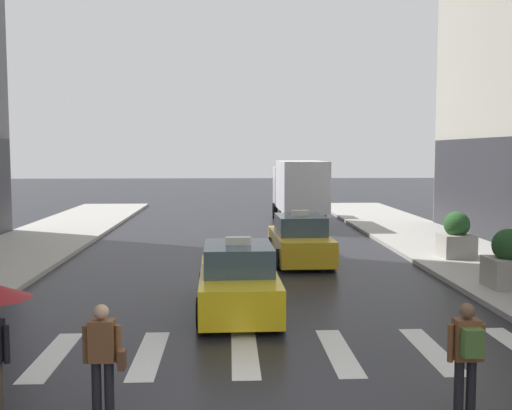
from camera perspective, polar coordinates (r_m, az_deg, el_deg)
crosswalk_markings at (r=11.85m, az=-1.07°, el=-13.72°), size 11.30×2.80×0.01m
taxi_lead at (r=14.65m, az=-1.68°, el=-7.15°), size 2.00×4.57×1.80m
taxi_second at (r=21.19m, az=4.15°, el=-3.37°), size 2.02×4.58×1.80m
box_truck at (r=31.82m, az=4.06°, el=1.47°), size 2.32×7.55×3.35m
pedestrian_with_backpack at (r=9.44m, az=19.22°, el=-12.77°), size 0.55×0.43×1.65m
pedestrian_with_handbag at (r=9.20m, az=-14.17°, el=-13.37°), size 0.60×0.24×1.65m
planter_near_corner at (r=17.82m, az=22.62°, el=-4.87°), size 1.10×1.10×1.60m
planter_mid_block at (r=22.25m, az=18.32°, el=-2.83°), size 1.10×1.10×1.60m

